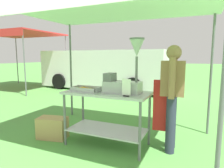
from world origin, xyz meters
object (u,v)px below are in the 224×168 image
at_px(vendor, 172,93).
at_px(supply_crate, 53,128).
at_px(donut_tray, 86,90).
at_px(donut_fryer, 125,76).
at_px(van_white, 104,69).
at_px(menu_sign, 126,89).
at_px(donut_cart, 107,106).
at_px(neighbour_tent, 17,35).
at_px(stall_canopy, 109,10).

height_order(vendor, supply_crate, vendor).
relative_size(donut_tray, supply_crate, 0.82).
xyz_separation_m(donut_fryer, van_white, (-2.89, 5.15, -0.27)).
height_order(donut_fryer, menu_sign, donut_fryer).
xyz_separation_m(donut_cart, vendor, (0.97, 0.24, 0.26)).
distance_m(donut_cart, vendor, 1.03).
xyz_separation_m(van_white, neighbour_tent, (-3.45, -1.50, 1.49)).
distance_m(stall_canopy, supply_crate, 2.22).
relative_size(van_white, neighbour_tent, 1.69).
height_order(donut_fryer, neighbour_tent, neighbour_tent).
bearing_deg(vendor, donut_tray, -166.50).
bearing_deg(neighbour_tent, vendor, -26.03).
bearing_deg(donut_fryer, donut_tray, -172.72).
distance_m(donut_cart, supply_crate, 1.11).
distance_m(vendor, neighbour_tent, 7.94).
xyz_separation_m(stall_canopy, donut_tray, (-0.34, -0.18, -1.25)).
bearing_deg(vendor, menu_sign, -141.26).
xyz_separation_m(donut_tray, donut_fryer, (0.65, 0.08, 0.24)).
xyz_separation_m(stall_canopy, donut_cart, (-0.00, -0.10, -1.51)).
distance_m(donut_tray, van_white, 5.69).
bearing_deg(supply_crate, donut_tray, 5.90).
height_order(menu_sign, vendor, vendor).
xyz_separation_m(donut_fryer, neighbour_tent, (-6.34, 3.66, 1.22)).
distance_m(stall_canopy, neighbour_tent, 7.01).
relative_size(donut_tray, neighbour_tent, 0.13).
distance_m(supply_crate, neighbour_tent, 6.68).
distance_m(donut_cart, donut_tray, 0.44).
bearing_deg(donut_cart, supply_crate, -171.61).
relative_size(donut_cart, van_white, 0.24).
distance_m(vendor, van_white, 6.07).
bearing_deg(stall_canopy, donut_cart, -90.00).
distance_m(van_white, neighbour_tent, 4.05).
relative_size(donut_fryer, supply_crate, 1.48).
height_order(vendor, van_white, van_white).
relative_size(donut_cart, neighbour_tent, 0.40).
bearing_deg(donut_cart, neighbour_tent, 148.80).
height_order(donut_fryer, van_white, donut_fryer).
relative_size(donut_fryer, neighbour_tent, 0.24).
bearing_deg(supply_crate, vendor, 11.01).
xyz_separation_m(supply_crate, neighbour_tent, (-5.04, 3.81, 2.18)).
xyz_separation_m(vendor, supply_crate, (-1.97, -0.38, -0.72)).
xyz_separation_m(vendor, van_white, (-3.55, 4.92, -0.02)).
distance_m(donut_fryer, vendor, 0.75).
bearing_deg(menu_sign, donut_cart, 151.74).
relative_size(stall_canopy, vendor, 2.02).
xyz_separation_m(donut_cart, menu_sign, (0.40, -0.22, 0.34)).
bearing_deg(donut_fryer, supply_crate, -173.41).
bearing_deg(neighbour_tent, stall_canopy, -30.52).
relative_size(stall_canopy, van_white, 0.57).
relative_size(vendor, supply_crate, 2.90).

